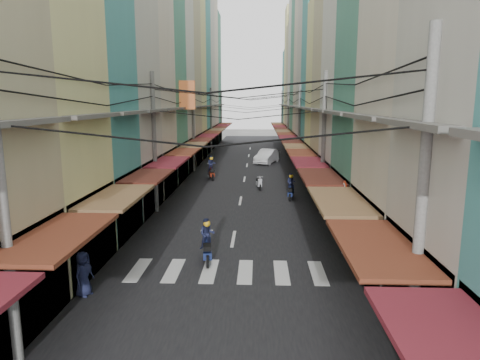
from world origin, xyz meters
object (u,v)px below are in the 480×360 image
(white_car, at_px, (267,163))
(traffic_sign, at_px, (344,200))
(bicycle, at_px, (351,236))
(market_umbrella, at_px, (416,219))

(white_car, bearing_deg, traffic_sign, -65.10)
(white_car, xyz_separation_m, traffic_sign, (2.74, -27.41, 2.39))
(white_car, xyz_separation_m, bicycle, (3.67, -24.86, 0.00))
(bicycle, distance_m, traffic_sign, 3.62)
(market_umbrella, height_order, traffic_sign, traffic_sign)
(traffic_sign, bearing_deg, market_umbrella, -38.19)
(traffic_sign, bearing_deg, white_car, 95.70)
(market_umbrella, bearing_deg, bicycle, 108.05)
(white_car, relative_size, market_umbrella, 2.19)
(white_car, relative_size, bicycle, 3.01)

